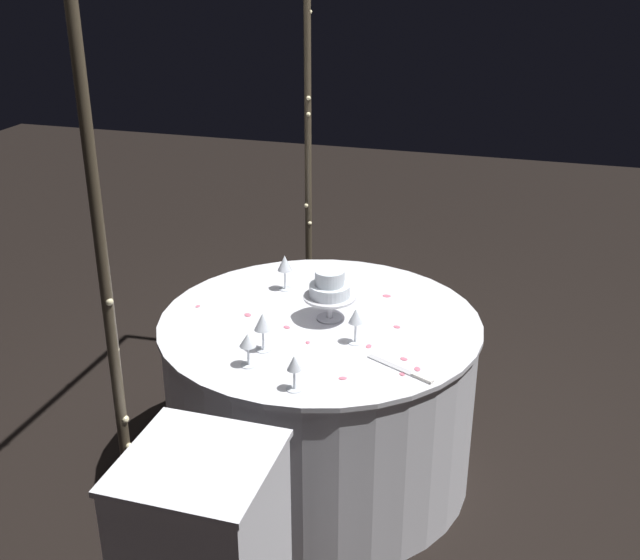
% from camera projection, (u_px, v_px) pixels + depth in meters
% --- Properties ---
extents(ground_plane, '(12.00, 12.00, 0.00)m').
position_uv_depth(ground_plane, '(320.00, 469.00, 3.57)').
color(ground_plane, black).
extents(decorative_arch, '(2.02, 0.06, 2.44)m').
position_uv_depth(decorative_arch, '(232.00, 127.00, 3.04)').
color(decorative_arch, '#473D2D').
rests_on(decorative_arch, ground).
extents(main_table, '(1.36, 1.36, 0.77)m').
position_uv_depth(main_table, '(320.00, 398.00, 3.41)').
color(main_table, white).
rests_on(main_table, ground).
extents(tiered_cake, '(0.22, 0.22, 0.22)m').
position_uv_depth(tiered_cake, '(330.00, 289.00, 3.21)').
color(tiered_cake, silver).
rests_on(tiered_cake, main_table).
extents(wine_glass_0, '(0.06, 0.06, 0.15)m').
position_uv_depth(wine_glass_0, '(356.00, 318.00, 3.03)').
color(wine_glass_0, silver).
rests_on(wine_glass_0, main_table).
extents(wine_glass_1, '(0.06, 0.06, 0.13)m').
position_uv_depth(wine_glass_1, '(248.00, 342.00, 2.87)').
color(wine_glass_1, silver).
rests_on(wine_glass_1, main_table).
extents(wine_glass_2, '(0.07, 0.07, 0.16)m').
position_uv_depth(wine_glass_2, '(263.00, 323.00, 2.97)').
color(wine_glass_2, silver).
rests_on(wine_glass_2, main_table).
extents(wine_glass_3, '(0.06, 0.06, 0.14)m').
position_uv_depth(wine_glass_3, '(294.00, 365.00, 2.71)').
color(wine_glass_3, silver).
rests_on(wine_glass_3, main_table).
extents(wine_glass_4, '(0.06, 0.06, 0.17)m').
position_uv_depth(wine_glass_4, '(285.00, 264.00, 3.50)').
color(wine_glass_4, silver).
rests_on(wine_glass_4, main_table).
extents(cake_knife, '(0.15, 0.27, 0.01)m').
position_uv_depth(cake_knife, '(404.00, 371.00, 2.86)').
color(cake_knife, silver).
rests_on(cake_knife, main_table).
extents(rose_petal_0, '(0.04, 0.04, 0.00)m').
position_uv_depth(rose_petal_0, '(248.00, 315.00, 3.30)').
color(rose_petal_0, '#EA6B84').
rests_on(rose_petal_0, main_table).
extents(rose_petal_1, '(0.03, 0.02, 0.00)m').
position_uv_depth(rose_petal_1, '(198.00, 306.00, 3.38)').
color(rose_petal_1, '#EA6B84').
rests_on(rose_petal_1, main_table).
extents(rose_petal_2, '(0.03, 0.02, 0.00)m').
position_uv_depth(rose_petal_2, '(369.00, 346.00, 3.04)').
color(rose_petal_2, '#EA6B84').
rests_on(rose_petal_2, main_table).
extents(rose_petal_3, '(0.03, 0.04, 0.00)m').
position_uv_depth(rose_petal_3, '(343.00, 378.00, 2.82)').
color(rose_petal_3, '#EA6B84').
rests_on(rose_petal_3, main_table).
extents(rose_petal_4, '(0.04, 0.04, 0.00)m').
position_uv_depth(rose_petal_4, '(287.00, 327.00, 3.19)').
color(rose_petal_4, '#EA6B84').
rests_on(rose_petal_4, main_table).
extents(rose_petal_5, '(0.04, 0.04, 0.00)m').
position_uv_depth(rose_petal_5, '(340.00, 272.00, 3.72)').
color(rose_petal_5, '#EA6B84').
rests_on(rose_petal_5, main_table).
extents(rose_petal_6, '(0.03, 0.03, 0.00)m').
position_uv_depth(rose_petal_6, '(308.00, 342.00, 3.07)').
color(rose_petal_6, '#EA6B84').
rests_on(rose_petal_6, main_table).
extents(rose_petal_7, '(0.03, 0.04, 0.00)m').
position_uv_depth(rose_petal_7, '(397.00, 327.00, 3.19)').
color(rose_petal_7, '#EA6B84').
rests_on(rose_petal_7, main_table).
extents(rose_petal_8, '(0.03, 0.04, 0.00)m').
position_uv_depth(rose_petal_8, '(387.00, 296.00, 3.48)').
color(rose_petal_8, '#EA6B84').
rests_on(rose_petal_8, main_table).
extents(rose_petal_9, '(0.04, 0.03, 0.00)m').
position_uv_depth(rose_petal_9, '(417.00, 369.00, 2.88)').
color(rose_petal_9, '#EA6B84').
rests_on(rose_petal_9, main_table).
extents(rose_petal_10, '(0.03, 0.04, 0.00)m').
position_uv_depth(rose_petal_10, '(404.00, 359.00, 2.95)').
color(rose_petal_10, '#EA6B84').
rests_on(rose_petal_10, main_table).
extents(rose_petal_11, '(0.03, 0.03, 0.00)m').
position_uv_depth(rose_petal_11, '(263.00, 329.00, 3.18)').
color(rose_petal_11, '#EA6B84').
rests_on(rose_petal_11, main_table).
extents(rose_petal_12, '(0.03, 0.03, 0.00)m').
position_uv_depth(rose_petal_12, '(402.00, 374.00, 2.84)').
color(rose_petal_12, '#EA6B84').
rests_on(rose_petal_12, main_table).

